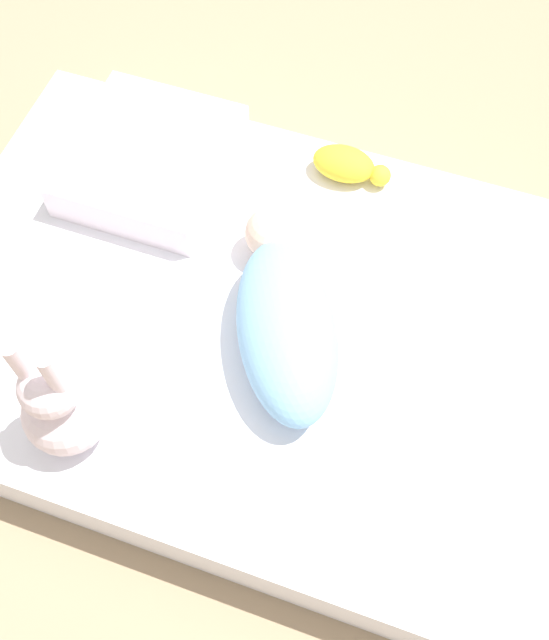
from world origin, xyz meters
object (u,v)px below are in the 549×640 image
swaddled_baby (285,318)px  pillow (150,160)px  turtle_plush (348,165)px  bunny_plush (61,406)px

swaddled_baby → pillow: swaddled_baby is taller
pillow → turtle_plush: pillow is taller
swaddled_baby → turtle_plush: swaddled_baby is taller
swaddled_baby → pillow: 0.55m
turtle_plush → pillow: bearing=-161.4°
swaddled_baby → turtle_plush: (0.00, 0.47, -0.04)m
swaddled_baby → pillow: (-0.45, 0.32, -0.03)m
turtle_plush → swaddled_baby: bearing=-90.2°
bunny_plush → swaddled_baby: bearing=45.5°
pillow → swaddled_baby: bearing=-35.2°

